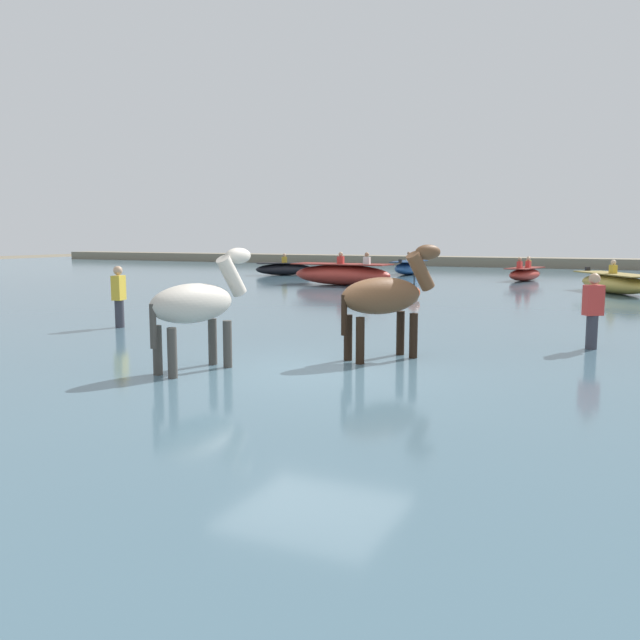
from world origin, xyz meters
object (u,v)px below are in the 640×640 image
horse_lead_pinto (197,306)px  boat_far_inshore (342,274)px  boat_distant_east (525,274)px  horse_trailing_bay (386,299)px  channel_buoy (414,293)px  boat_near_port (409,268)px  boat_distant_west (285,269)px  person_spectator_far (119,301)px  person_wading_close (593,316)px  boat_far_offshore (615,283)px

horse_lead_pinto → boat_far_inshore: 17.61m
boat_distant_east → horse_trailing_bay: bearing=-88.1°
boat_far_inshore → channel_buoy: size_ratio=4.58×
horse_lead_pinto → boat_near_port: horse_lead_pinto is taller
boat_distant_west → boat_far_inshore: bearing=-42.9°
boat_distant_east → horse_lead_pinto: bearing=-93.9°
horse_lead_pinto → channel_buoy: size_ratio=2.28×
horse_trailing_bay → person_spectator_far: (-6.58, 1.05, -0.40)m
horse_lead_pinto → boat_distant_west: bearing=115.1°
channel_buoy → person_wading_close: bearing=-53.7°
person_spectator_far → boat_distant_west: bearing=107.5°
boat_far_offshore → person_spectator_far: 17.27m
horse_lead_pinto → person_spectator_far: 5.37m
horse_lead_pinto → channel_buoy: horse_lead_pinto is taller
person_spectator_far → person_wading_close: bearing=8.3°
boat_far_inshore → boat_near_port: 8.32m
person_spectator_far → boat_far_offshore: bearing=55.8°
horse_lead_pinto → boat_near_port: size_ratio=0.60×
horse_trailing_bay → boat_far_inshore: bearing=115.7°
boat_near_port → person_wading_close: 22.92m
channel_buoy → boat_distant_west: bearing=135.7°
boat_far_offshore → boat_distant_west: 16.22m
boat_near_port → boat_distant_west: bearing=-149.0°
boat_distant_east → boat_near_port: bearing=158.6°
horse_lead_pinto → boat_distant_west: (-10.22, 21.86, -0.65)m
boat_far_offshore → person_wading_close: bearing=-90.4°
boat_far_offshore → channel_buoy: (-5.76, -5.16, -0.14)m
horse_trailing_bay → boat_near_port: horse_trailing_bay is taller
person_wading_close → person_spectator_far: (-9.61, -1.41, 0.00)m
horse_lead_pinto → boat_distant_west: horse_lead_pinto is taller
person_wading_close → person_spectator_far: 9.71m
channel_buoy → horse_lead_pinto: bearing=-88.2°
boat_distant_west → person_wading_close: 23.24m
boat_far_inshore → boat_distant_west: boat_far_inshore is taller
boat_near_port → boat_distant_west: size_ratio=1.16×
boat_near_port → channel_buoy: boat_near_port is taller
person_wading_close → person_spectator_far: bearing=-171.7°
boat_far_offshore → boat_near_port: boat_near_port is taller
boat_far_offshore → boat_near_port: (-10.00, 7.81, 0.01)m
boat_near_port → boat_far_inshore: bearing=-91.8°
boat_far_inshore → person_wading_close: (10.17, -12.36, 0.15)m
boat_far_inshore → person_spectator_far: 13.78m
horse_lead_pinto → boat_far_inshore: (-4.89, 16.91, -0.53)m
boat_distant_east → boat_near_port: (-6.19, 2.43, 0.04)m
boat_far_inshore → horse_trailing_bay: bearing=-64.3°
boat_far_inshore → boat_distant_west: bearing=137.1°
horse_lead_pinto → boat_distant_east: size_ratio=0.71×
horse_trailing_bay → person_spectator_far: horse_trailing_bay is taller
horse_lead_pinto → horse_trailing_bay: horse_trailing_bay is taller
channel_buoy → boat_near_port: bearing=108.1°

